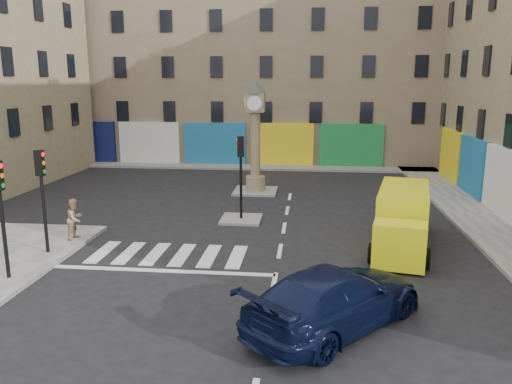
% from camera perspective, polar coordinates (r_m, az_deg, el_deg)
% --- Properties ---
extents(ground, '(120.00, 120.00, 0.00)m').
position_cam_1_polar(ground, '(14.96, 1.81, -11.81)').
color(ground, black).
rests_on(ground, ground).
extents(sidewalk_right, '(2.60, 30.00, 0.15)m').
position_cam_1_polar(sidewalk_right, '(25.56, 23.49, -2.33)').
color(sidewalk_right, gray).
rests_on(sidewalk_right, ground).
extents(sidewalk_far, '(32.00, 2.40, 0.15)m').
position_cam_1_polar(sidewalk_far, '(36.65, -1.80, 2.94)').
color(sidewalk_far, gray).
rests_on(sidewalk_far, ground).
extents(island_near, '(1.80, 1.80, 0.12)m').
position_cam_1_polar(island_near, '(22.64, -1.71, -3.13)').
color(island_near, gray).
rests_on(island_near, ground).
extents(island_far, '(2.40, 2.40, 0.12)m').
position_cam_1_polar(island_far, '(28.42, -0.07, 0.11)').
color(island_far, gray).
rests_on(island_far, ground).
extents(building_far, '(32.00, 10.00, 17.00)m').
position_cam_1_polar(building_far, '(41.96, -0.75, 15.70)').
color(building_far, '#857559').
rests_on(building_far, ground).
extents(traffic_light_left_near, '(0.28, 0.22, 3.70)m').
position_cam_1_polar(traffic_light_left_near, '(17.01, -27.19, -0.90)').
color(traffic_light_left_near, black).
rests_on(traffic_light_left_near, sidewalk_left).
extents(traffic_light_left_far, '(0.28, 0.22, 3.70)m').
position_cam_1_polar(traffic_light_left_far, '(19.00, -23.29, 0.75)').
color(traffic_light_left_far, black).
rests_on(traffic_light_left_far, sidewalk_left).
extents(traffic_light_island, '(0.28, 0.22, 3.70)m').
position_cam_1_polar(traffic_light_island, '(22.09, -1.75, 3.21)').
color(traffic_light_island, black).
rests_on(traffic_light_island, island_near).
extents(clock_pillar, '(1.20, 1.20, 6.10)m').
position_cam_1_polar(clock_pillar, '(27.87, -0.07, 7.13)').
color(clock_pillar, '#978563').
rests_on(clock_pillar, island_far).
extents(navy_sedan, '(5.25, 5.56, 1.58)m').
position_cam_1_polar(navy_sedan, '(13.09, 9.09, -11.87)').
color(navy_sedan, black).
rests_on(navy_sedan, ground).
extents(yellow_van, '(2.97, 6.16, 2.16)m').
position_cam_1_polar(yellow_van, '(19.77, 16.38, -2.93)').
color(yellow_van, yellow).
rests_on(yellow_van, ground).
extents(pedestrian_tan, '(0.73, 0.87, 1.60)m').
position_cam_1_polar(pedestrian_tan, '(20.64, -19.98, -2.89)').
color(pedestrian_tan, tan).
rests_on(pedestrian_tan, sidewalk_left).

